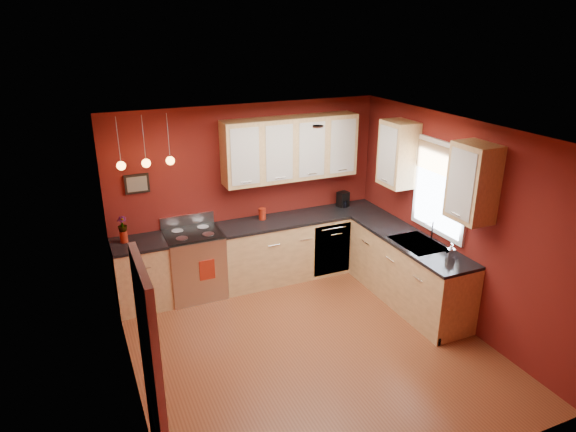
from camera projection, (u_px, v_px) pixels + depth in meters
name	position (u px, v px, depth m)	size (l,w,h in m)	color
floor	(310.00, 347.00, 6.15)	(4.20, 4.20, 0.00)	brown
ceiling	(314.00, 132.00, 5.22)	(4.00, 4.20, 0.02)	beige
wall_back	(248.00, 194.00, 7.48)	(4.00, 0.02, 2.60)	maroon
wall_front	(434.00, 354.00, 3.89)	(4.00, 0.02, 2.60)	maroon
wall_left	(125.00, 283.00, 4.93)	(0.02, 4.20, 2.60)	maroon
wall_right	(455.00, 222.00, 6.43)	(0.02, 4.20, 2.60)	maroon
base_cabinets_back_left	(142.00, 275.00, 6.91)	(0.70, 0.60, 0.90)	#E9BF7D
base_cabinets_back_right	(302.00, 246.00, 7.80)	(2.54, 0.60, 0.90)	#E9BF7D
base_cabinets_right	(408.00, 272.00, 7.01)	(0.60, 2.10, 0.90)	#E9BF7D
counter_back_left	(138.00, 244.00, 6.74)	(0.70, 0.62, 0.04)	black
counter_back_right	(302.00, 217.00, 7.63)	(2.54, 0.62, 0.04)	black
counter_right	(411.00, 240.00, 6.84)	(0.62, 2.10, 0.04)	black
gas_range	(195.00, 264.00, 7.17)	(0.76, 0.64, 1.11)	silver
dishwasher_front	(332.00, 249.00, 7.69)	(0.60, 0.02, 0.80)	silver
sink	(418.00, 245.00, 6.71)	(0.50, 0.70, 0.33)	gray
window	(441.00, 186.00, 6.54)	(0.06, 1.02, 1.22)	white
door_left_wall	(153.00, 381.00, 4.02)	(0.12, 0.82, 2.05)	white
upper_cabinets_back	(291.00, 149.00, 7.32)	(2.00, 0.35, 0.90)	#E9BF7D
upper_cabinets_right	(432.00, 167.00, 6.41)	(0.35, 1.95, 0.90)	#E9BF7D
wall_picture	(137.00, 184.00, 6.75)	(0.32, 0.03, 0.26)	black
pendant_lights	(146.00, 163.00, 6.38)	(0.71, 0.11, 0.66)	gray
red_canister	(262.00, 214.00, 7.47)	(0.11, 0.11, 0.17)	maroon
red_vase	(124.00, 237.00, 6.70)	(0.10, 0.10, 0.16)	maroon
flowers	(122.00, 225.00, 6.64)	(0.12, 0.12, 0.22)	maroon
coffee_maker	(343.00, 200.00, 7.98)	(0.19, 0.18, 0.23)	black
soap_pump	(451.00, 251.00, 6.22)	(0.09, 0.09, 0.20)	white
dish_towel	(207.00, 270.00, 6.91)	(0.21, 0.01, 0.29)	maroon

